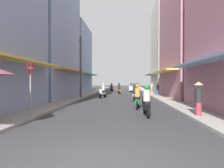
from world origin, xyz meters
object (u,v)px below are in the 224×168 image
at_px(pedestrian_crossing, 157,89).
at_px(pedestrian_far, 199,98).
at_px(motorbike_orange, 119,89).
at_px(pedestrian_foreground, 152,88).
at_px(motorbike_white, 103,91).
at_px(motorbike_maroon, 112,87).
at_px(motorbike_silver, 135,93).
at_px(motorbike_black, 146,102).
at_px(parked_car, 135,87).
at_px(utility_pole, 81,67).
at_px(street_sign_no_entry, 30,82).
at_px(motorbike_blue, 111,87).
at_px(motorbike_green, 138,98).

distance_m(pedestrian_crossing, pedestrian_far, 14.34).
xyz_separation_m(motorbike_orange, pedestrian_foreground, (4.73, 1.22, 0.09)).
bearing_deg(pedestrian_crossing, pedestrian_foreground, 89.89).
relative_size(motorbike_orange, motorbike_white, 1.02).
height_order(motorbike_maroon, pedestrian_crossing, motorbike_maroon).
xyz_separation_m(motorbike_silver, pedestrian_far, (2.58, -8.27, 0.27)).
bearing_deg(motorbike_black, parked_car, 88.24).
height_order(motorbike_black, utility_pole, utility_pole).
xyz_separation_m(pedestrian_far, street_sign_no_entry, (-7.78, -0.92, 0.74)).
bearing_deg(street_sign_no_entry, motorbike_orange, 79.38).
height_order(motorbike_maroon, utility_pole, utility_pole).
bearing_deg(pedestrian_crossing, motorbike_blue, 114.81).
distance_m(motorbike_green, pedestrian_crossing, 11.72).
xyz_separation_m(parked_car, pedestrian_far, (1.69, -24.60, 0.23)).
height_order(motorbike_orange, utility_pole, utility_pole).
distance_m(motorbike_orange, motorbike_white, 7.03).
xyz_separation_m(motorbike_maroon, motorbike_black, (3.25, -24.26, 0.00)).
distance_m(parked_car, pedestrian_crossing, 10.48).
height_order(parked_car, pedestrian_crossing, pedestrian_crossing).
distance_m(motorbike_silver, pedestrian_far, 8.67).
distance_m(motorbike_green, street_sign_no_entry, 6.54).
bearing_deg(parked_car, motorbike_black, -91.76).
height_order(motorbike_blue, pedestrian_crossing, motorbike_blue).
relative_size(motorbike_maroon, pedestrian_foreground, 1.12).
bearing_deg(street_sign_no_entry, motorbike_white, 80.40).
distance_m(pedestrian_far, street_sign_no_entry, 7.87).
bearing_deg(utility_pole, pedestrian_foreground, 47.61).
bearing_deg(motorbike_blue, pedestrian_foreground, -55.21).
xyz_separation_m(motorbike_black, parked_car, (0.75, 24.27, 0.04)).
xyz_separation_m(motorbike_maroon, pedestrian_far, (5.68, -24.58, 0.27)).
height_order(motorbike_maroon, motorbike_black, same).
relative_size(motorbike_black, utility_pole, 0.29).
relative_size(motorbike_orange, motorbike_silver, 0.99).
distance_m(motorbike_maroon, motorbike_black, 24.48).
xyz_separation_m(motorbike_silver, utility_pole, (-5.30, 1.59, 2.52)).
xyz_separation_m(motorbike_white, pedestrian_crossing, (6.23, 3.43, 0.08)).
height_order(motorbike_black, motorbike_green, same).
bearing_deg(motorbike_orange, pedestrian_far, -76.49).
bearing_deg(utility_pole, parked_car, 67.21).
bearing_deg(motorbike_silver, pedestrian_crossing, 63.47).
height_order(motorbike_orange, motorbike_blue, same).
xyz_separation_m(motorbike_white, utility_pole, (-2.10, -1.04, 2.52)).
bearing_deg(motorbike_silver, motorbike_green, -91.04).
bearing_deg(motorbike_black, pedestrian_far, -7.51).
height_order(pedestrian_far, street_sign_no_entry, street_sign_no_entry).
bearing_deg(motorbike_white, pedestrian_crossing, 28.85).
relative_size(motorbike_maroon, motorbike_orange, 1.00).
distance_m(motorbike_green, motorbike_silver, 5.23).
xyz_separation_m(motorbike_white, pedestrian_foreground, (6.24, 8.09, 0.09)).
bearing_deg(pedestrian_foreground, motorbike_blue, 124.79).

